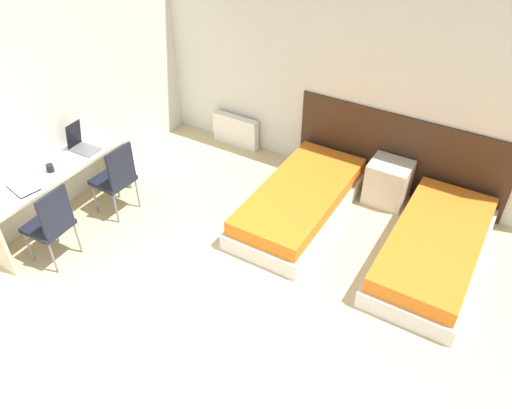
# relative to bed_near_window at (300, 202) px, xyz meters

# --- Properties ---
(ground_plane) EXTENTS (20.00, 20.00, 0.00)m
(ground_plane) POSITION_rel_bed_near_window_xyz_m (-0.19, -2.88, -0.19)
(ground_plane) COLOR beige
(wall_back) EXTENTS (5.82, 0.05, 2.70)m
(wall_back) POSITION_rel_bed_near_window_xyz_m (-0.19, 1.09, 1.16)
(wall_back) COLOR silver
(wall_back) RESTS_ON ground_plane
(wall_left) EXTENTS (0.05, 4.95, 2.70)m
(wall_left) POSITION_rel_bed_near_window_xyz_m (-2.63, -0.91, 1.16)
(wall_left) COLOR silver
(wall_left) RESTS_ON ground_plane
(headboard_panel) EXTENTS (2.66, 0.03, 1.07)m
(headboard_panel) POSITION_rel_bed_near_window_xyz_m (0.80, 1.05, 0.34)
(headboard_panel) COLOR #382316
(headboard_panel) RESTS_ON ground_plane
(bed_near_window) EXTENTS (0.95, 2.04, 0.39)m
(bed_near_window) POSITION_rel_bed_near_window_xyz_m (0.00, 0.00, 0.00)
(bed_near_window) COLOR silver
(bed_near_window) RESTS_ON ground_plane
(bed_near_door) EXTENTS (0.95, 2.04, 0.39)m
(bed_near_door) POSITION_rel_bed_near_window_xyz_m (1.60, 0.00, 0.00)
(bed_near_door) COLOR silver
(bed_near_door) RESTS_ON ground_plane
(nightstand) EXTENTS (0.49, 0.44, 0.55)m
(nightstand) POSITION_rel_bed_near_window_xyz_m (0.80, 0.80, 0.09)
(nightstand) COLOR beige
(nightstand) RESTS_ON ground_plane
(radiator) EXTENTS (0.71, 0.12, 0.46)m
(radiator) POSITION_rel_bed_near_window_xyz_m (-1.54, 0.97, 0.04)
(radiator) COLOR silver
(radiator) RESTS_ON ground_plane
(desk) EXTENTS (0.52, 1.84, 0.75)m
(desk) POSITION_rel_bed_near_window_xyz_m (-2.34, -1.55, 0.39)
(desk) COLOR beige
(desk) RESTS_ON ground_plane
(chair_near_laptop) EXTENTS (0.44, 0.44, 0.94)m
(chair_near_laptop) POSITION_rel_bed_near_window_xyz_m (-1.89, -1.07, 0.34)
(chair_near_laptop) COLOR black
(chair_near_laptop) RESTS_ON ground_plane
(chair_near_notebook) EXTENTS (0.43, 0.43, 0.94)m
(chair_near_notebook) POSITION_rel_bed_near_window_xyz_m (-1.89, -2.03, 0.34)
(chair_near_notebook) COLOR black
(chair_near_notebook) RESTS_ON ground_plane
(laptop) EXTENTS (0.33, 0.23, 0.33)m
(laptop) POSITION_rel_bed_near_window_xyz_m (-2.35, -1.07, 0.63)
(laptop) COLOR slate
(laptop) RESTS_ON desk
(open_notebook) EXTENTS (0.37, 0.29, 0.02)m
(open_notebook) POSITION_rel_bed_near_window_xyz_m (-2.31, -1.95, 0.57)
(open_notebook) COLOR black
(open_notebook) RESTS_ON desk
(mug) EXTENTS (0.08, 0.08, 0.09)m
(mug) POSITION_rel_bed_near_window_xyz_m (-2.31, -1.58, 0.61)
(mug) COLOR black
(mug) RESTS_ON desk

